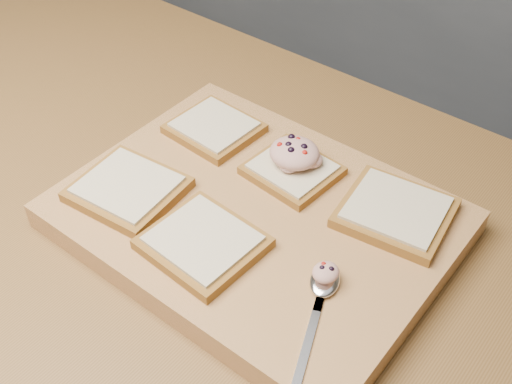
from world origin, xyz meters
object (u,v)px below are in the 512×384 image
bread_far_center (292,170)px  tuna_salad_dollop (294,153)px  cutting_board (256,219)px  spoon (322,289)px

bread_far_center → tuna_salad_dollop: (-0.00, 0.01, 0.02)m
tuna_salad_dollop → bread_far_center: bearing=-67.5°
cutting_board → tuna_salad_dollop: (-0.01, 0.09, 0.05)m
tuna_salad_dollop → spoon: bearing=-45.3°
cutting_board → bread_far_center: bread_far_center is taller
cutting_board → bread_far_center: (-0.00, 0.08, 0.03)m
cutting_board → tuna_salad_dollop: bearing=93.8°
tuna_salad_dollop → spoon: 0.21m
bread_far_center → tuna_salad_dollop: bearing=112.5°
bread_far_center → spoon: (0.14, -0.14, -0.00)m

